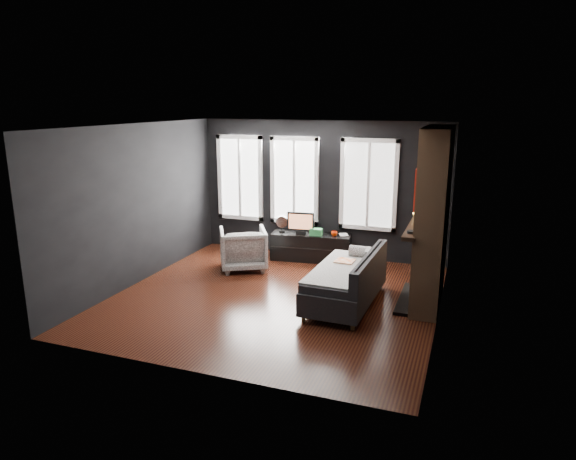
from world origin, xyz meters
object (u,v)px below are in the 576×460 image
(media_console, at_px, (311,247))
(mantel_vase, at_px, (419,213))
(armchair, at_px, (243,247))
(mug, at_px, (334,233))
(book, at_px, (340,230))
(sofa, at_px, (345,278))
(monitor, at_px, (301,222))

(media_console, distance_m, mantel_vase, 2.60)
(armchair, xyz_separation_m, mantel_vase, (3.15, -0.10, 0.90))
(media_console, bearing_deg, mug, -6.91)
(book, bearing_deg, media_console, -171.35)
(sofa, bearing_deg, book, 108.87)
(armchair, distance_m, book, 1.89)
(book, distance_m, mantel_vase, 2.06)
(mantel_vase, bearing_deg, sofa, -135.97)
(monitor, relative_size, mantel_vase, 2.68)
(sofa, distance_m, mug, 2.10)
(mantel_vase, bearing_deg, armchair, 178.13)
(media_console, xyz_separation_m, mug, (0.47, -0.00, 0.32))
(armchair, height_order, mantel_vase, mantel_vase)
(book, bearing_deg, mug, -133.14)
(monitor, distance_m, mantel_vase, 2.59)
(sofa, bearing_deg, media_console, 122.77)
(monitor, bearing_deg, armchair, -138.23)
(mantel_vase, bearing_deg, media_console, 153.71)
(mug, bearing_deg, media_console, 179.59)
(mug, bearing_deg, mantel_vase, -32.28)
(media_console, bearing_deg, book, 2.15)
(mantel_vase, bearing_deg, mug, 147.72)
(media_console, distance_m, book, 0.67)
(book, bearing_deg, monitor, -169.76)
(mug, relative_size, book, 0.54)
(monitor, bearing_deg, media_console, 9.09)
(sofa, distance_m, armchair, 2.43)
(book, bearing_deg, sofa, -73.05)
(monitor, relative_size, mug, 4.70)
(media_console, bearing_deg, armchair, -143.73)
(monitor, bearing_deg, book, 4.73)
(sofa, distance_m, book, 2.16)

